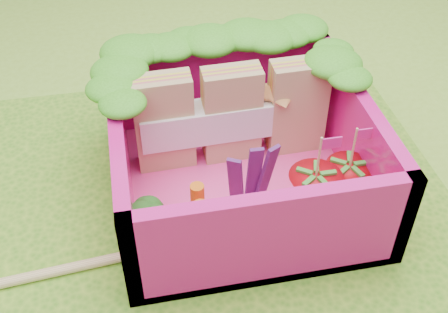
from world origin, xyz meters
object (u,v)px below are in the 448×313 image
bento_box (241,151)px  broccoli (150,215)px  strawberry_right (347,183)px  chopsticks (6,282)px  strawberry_left (313,195)px  sandwich_stack (233,115)px

bento_box → broccoli: size_ratio=4.10×
strawberry_right → chopsticks: bearing=-174.1°
strawberry_left → chopsticks: size_ratio=0.22×
strawberry_left → chopsticks: 1.52m
bento_box → strawberry_right: bento_box is taller
sandwich_stack → strawberry_left: size_ratio=2.09×
strawberry_right → bento_box: bearing=154.4°
broccoli → chopsticks: 0.73m
sandwich_stack → broccoli: size_ratio=3.34×
strawberry_left → chopsticks: strawberry_left is taller
broccoli → bento_box: bearing=32.0°
strawberry_left → sandwich_stack: bearing=118.1°
sandwich_stack → chopsticks: size_ratio=0.47×
sandwich_stack → strawberry_right: size_ratio=2.20×
bento_box → sandwich_stack: size_ratio=1.23×
bento_box → broccoli: bearing=-148.0°
strawberry_right → chopsticks: (-1.70, -0.17, -0.16)m
chopsticks → strawberry_left: bearing=4.3°
strawberry_left → strawberry_right: bearing=17.5°
bento_box → broccoli: bento_box is taller
bento_box → chopsticks: (-1.20, -0.41, -0.25)m
chopsticks → strawberry_right: bearing=5.9°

